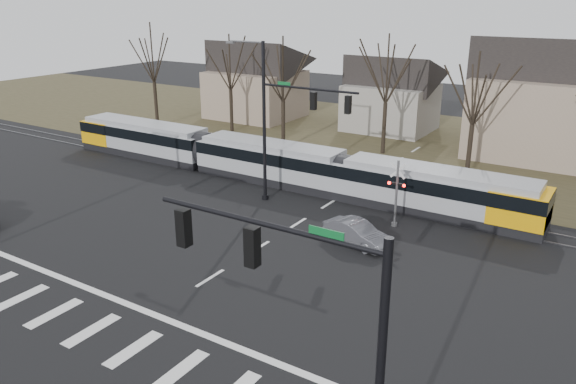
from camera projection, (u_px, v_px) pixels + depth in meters
The scene contains 15 objects.
ground at pixel (182, 296), 25.30m from camera, with size 140.00×140.00×0.00m, color black.
grass_verge at pixel (423, 145), 50.81m from camera, with size 140.00×28.00×0.01m, color #38331E.
crosswalk at pixel (112, 339), 22.10m from camera, with size 27.00×2.60×0.01m.
stop_line at pixel (153, 314), 23.86m from camera, with size 28.00×0.35×0.01m, color silver.
lane_dashes at pixel (343, 195), 38.05m from camera, with size 0.18×30.00×0.01m.
rail_pair at pixel (342, 195), 37.88m from camera, with size 90.00×1.52×0.06m.
tram at pixel (269, 160), 40.56m from camera, with size 37.78×2.81×2.86m.
sedan at pixel (357, 233), 30.39m from camera, with size 4.15×2.37×1.30m, color #4E4F55.
signal_pole_near_right at pixel (310, 327), 13.70m from camera, with size 6.72×0.44×8.00m.
signal_pole_far at pixel (285, 117), 34.58m from camera, with size 9.28×0.44×10.20m.
rail_crossing_signal at pixel (396, 196), 32.35m from camera, with size 1.08×0.36×4.00m.
tree_row at pixel (427, 102), 43.36m from camera, with size 59.20×7.20×10.00m.
house_a at pixel (255, 76), 61.00m from camera, with size 9.72×8.64×8.60m.
house_b at pixel (391, 90), 55.20m from camera, with size 8.64×7.56×7.65m.
house_c at pixel (540, 94), 45.34m from camera, with size 10.80×8.64×10.10m.
Camera 1 is at (15.98, -16.28, 12.83)m, focal length 35.00 mm.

